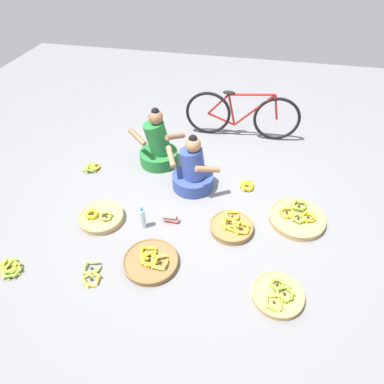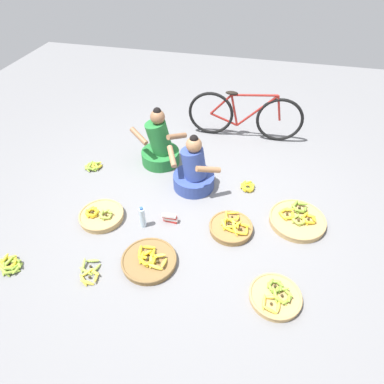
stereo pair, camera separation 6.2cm
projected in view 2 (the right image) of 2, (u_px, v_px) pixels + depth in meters
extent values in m
plane|color=slate|center=(196.00, 203.00, 4.04)|extent=(10.00, 10.00, 0.00)
cylinder|color=#334793|center=(194.00, 181.00, 4.21)|extent=(0.52, 0.52, 0.18)
cylinder|color=#334793|center=(194.00, 163.00, 4.03)|extent=(0.41, 0.37, 0.41)
sphere|color=#9E704C|center=(194.00, 145.00, 3.85)|extent=(0.19, 0.19, 0.19)
sphere|color=black|center=(194.00, 139.00, 3.80)|extent=(0.10, 0.10, 0.10)
cylinder|color=#9E704C|center=(172.00, 156.00, 4.01)|extent=(0.20, 0.31, 0.16)
cylinder|color=#9E704C|center=(208.00, 169.00, 3.82)|extent=(0.30, 0.22, 0.16)
cylinder|color=#237233|center=(161.00, 157.00, 4.60)|extent=(0.52, 0.52, 0.18)
cylinder|color=#237233|center=(159.00, 137.00, 4.40)|extent=(0.41, 0.36, 0.48)
sphere|color=#8C6042|center=(158.00, 117.00, 4.20)|extent=(0.19, 0.19, 0.19)
sphere|color=black|center=(157.00, 111.00, 4.14)|extent=(0.10, 0.10, 0.10)
cylinder|color=#8C6042|center=(139.00, 136.00, 4.26)|extent=(0.30, 0.23, 0.16)
cylinder|color=#8C6042|center=(177.00, 136.00, 4.26)|extent=(0.23, 0.29, 0.16)
torus|color=black|center=(211.00, 113.00, 5.00)|extent=(0.69, 0.06, 0.68)
torus|color=black|center=(280.00, 120.00, 4.85)|extent=(0.69, 0.06, 0.68)
cylinder|color=maroon|center=(257.00, 111.00, 4.83)|extent=(0.55, 0.05, 0.55)
cylinder|color=maroon|center=(234.00, 111.00, 4.89)|extent=(0.15, 0.04, 0.49)
cylinder|color=maroon|center=(255.00, 95.00, 4.68)|extent=(0.65, 0.05, 0.08)
cylinder|color=maroon|center=(224.00, 119.00, 5.02)|extent=(0.42, 0.04, 0.18)
cylinder|color=maroon|center=(221.00, 104.00, 4.87)|extent=(0.31, 0.04, 0.35)
cylinder|color=maroon|center=(279.00, 108.00, 4.73)|extent=(0.11, 0.04, 0.38)
ellipsoid|color=black|center=(232.00, 93.00, 4.72)|extent=(0.18, 0.08, 0.05)
cylinder|color=tan|center=(102.00, 216.00, 3.82)|extent=(0.50, 0.50, 0.07)
torus|color=tan|center=(101.00, 214.00, 3.80)|extent=(0.51, 0.51, 0.02)
ellipsoid|color=#9EB747|center=(110.00, 215.00, 3.76)|extent=(0.05, 0.12, 0.05)
ellipsoid|color=#9EB747|center=(109.00, 212.00, 3.78)|extent=(0.12, 0.08, 0.08)
ellipsoid|color=#9EB747|center=(105.00, 212.00, 3.79)|extent=(0.12, 0.09, 0.06)
ellipsoid|color=#9EB747|center=(101.00, 214.00, 3.76)|extent=(0.04, 0.12, 0.07)
ellipsoid|color=#9EB747|center=(102.00, 217.00, 3.73)|extent=(0.11, 0.10, 0.07)
ellipsoid|color=#9EB747|center=(106.00, 218.00, 3.72)|extent=(0.12, 0.07, 0.06)
sphere|color=#382D19|center=(106.00, 215.00, 3.76)|extent=(0.03, 0.03, 0.03)
ellipsoid|color=gold|center=(97.00, 213.00, 3.77)|extent=(0.05, 0.13, 0.07)
ellipsoid|color=gold|center=(96.00, 210.00, 3.81)|extent=(0.13, 0.09, 0.06)
ellipsoid|color=gold|center=(92.00, 209.00, 3.82)|extent=(0.13, 0.09, 0.07)
ellipsoid|color=gold|center=(90.00, 210.00, 3.81)|extent=(0.10, 0.12, 0.07)
ellipsoid|color=gold|center=(87.00, 214.00, 3.77)|extent=(0.10, 0.12, 0.07)
ellipsoid|color=gold|center=(89.00, 215.00, 3.74)|extent=(0.13, 0.05, 0.07)
ellipsoid|color=gold|center=(92.00, 215.00, 3.74)|extent=(0.13, 0.09, 0.08)
sphere|color=#382D19|center=(92.00, 212.00, 3.78)|extent=(0.03, 0.03, 0.03)
cylinder|color=brown|center=(149.00, 261.00, 3.36)|extent=(0.55, 0.55, 0.06)
torus|color=brown|center=(149.00, 259.00, 3.34)|extent=(0.56, 0.56, 0.02)
ellipsoid|color=yellow|center=(164.00, 263.00, 3.27)|extent=(0.04, 0.15, 0.08)
ellipsoid|color=yellow|center=(159.00, 256.00, 3.33)|extent=(0.16, 0.05, 0.08)
ellipsoid|color=yellow|center=(151.00, 261.00, 3.28)|extent=(0.07, 0.16, 0.07)
ellipsoid|color=yellow|center=(156.00, 267.00, 3.23)|extent=(0.15, 0.04, 0.07)
sphere|color=#382D19|center=(158.00, 261.00, 3.28)|extent=(0.03, 0.03, 0.03)
ellipsoid|color=gold|center=(153.00, 252.00, 3.36)|extent=(0.06, 0.16, 0.08)
ellipsoid|color=gold|center=(149.00, 247.00, 3.42)|extent=(0.16, 0.04, 0.06)
ellipsoid|color=gold|center=(140.00, 252.00, 3.37)|extent=(0.06, 0.16, 0.07)
ellipsoid|color=gold|center=(145.00, 258.00, 3.31)|extent=(0.16, 0.05, 0.07)
sphere|color=#382D19|center=(147.00, 252.00, 3.37)|extent=(0.03, 0.03, 0.03)
ellipsoid|color=gold|center=(154.00, 259.00, 3.30)|extent=(0.06, 0.15, 0.06)
ellipsoid|color=gold|center=(153.00, 255.00, 3.34)|extent=(0.15, 0.11, 0.07)
ellipsoid|color=gold|center=(146.00, 254.00, 3.35)|extent=(0.14, 0.11, 0.09)
ellipsoid|color=gold|center=(142.00, 257.00, 3.32)|extent=(0.04, 0.15, 0.07)
ellipsoid|color=gold|center=(143.00, 262.00, 3.27)|extent=(0.15, 0.10, 0.09)
ellipsoid|color=gold|center=(150.00, 263.00, 3.26)|extent=(0.14, 0.12, 0.07)
sphere|color=#382D19|center=(148.00, 259.00, 3.31)|extent=(0.03, 0.03, 0.03)
cylinder|color=tan|center=(275.00, 297.00, 3.05)|extent=(0.47, 0.47, 0.06)
torus|color=tan|center=(276.00, 295.00, 3.03)|extent=(0.49, 0.49, 0.02)
ellipsoid|color=#8CAD38|center=(289.00, 297.00, 2.99)|extent=(0.04, 0.14, 0.08)
ellipsoid|color=#8CAD38|center=(287.00, 292.00, 3.03)|extent=(0.12, 0.12, 0.07)
ellipsoid|color=#8CAD38|center=(282.00, 289.00, 3.05)|extent=(0.14, 0.05, 0.07)
ellipsoid|color=#8CAD38|center=(275.00, 293.00, 3.03)|extent=(0.07, 0.14, 0.05)
ellipsoid|color=#8CAD38|center=(275.00, 296.00, 3.00)|extent=(0.07, 0.14, 0.08)
ellipsoid|color=#8CAD38|center=(280.00, 301.00, 2.96)|extent=(0.14, 0.06, 0.08)
ellipsoid|color=#8CAD38|center=(287.00, 301.00, 2.97)|extent=(0.12, 0.13, 0.05)
sphere|color=#382D19|center=(282.00, 295.00, 3.01)|extent=(0.03, 0.03, 0.03)
ellipsoid|color=olive|center=(281.00, 287.00, 3.07)|extent=(0.04, 0.12, 0.07)
ellipsoid|color=olive|center=(279.00, 284.00, 3.09)|extent=(0.10, 0.11, 0.08)
ellipsoid|color=olive|center=(275.00, 282.00, 3.11)|extent=(0.12, 0.03, 0.06)
ellipsoid|color=olive|center=(270.00, 283.00, 3.10)|extent=(0.08, 0.12, 0.06)
ellipsoid|color=olive|center=(270.00, 288.00, 3.07)|extent=(0.08, 0.12, 0.05)
ellipsoid|color=olive|center=(275.00, 291.00, 3.04)|extent=(0.12, 0.04, 0.06)
ellipsoid|color=olive|center=(279.00, 290.00, 3.04)|extent=(0.10, 0.11, 0.07)
sphere|color=#382D19|center=(275.00, 286.00, 3.08)|extent=(0.03, 0.03, 0.03)
ellipsoid|color=yellow|center=(278.00, 306.00, 2.93)|extent=(0.05, 0.15, 0.05)
ellipsoid|color=yellow|center=(271.00, 297.00, 2.99)|extent=(0.15, 0.04, 0.07)
ellipsoid|color=yellow|center=(264.00, 302.00, 2.96)|extent=(0.03, 0.15, 0.06)
ellipsoid|color=yellow|center=(270.00, 310.00, 2.90)|extent=(0.15, 0.05, 0.07)
sphere|color=#382D19|center=(271.00, 304.00, 2.95)|extent=(0.03, 0.03, 0.03)
cylinder|color=tan|center=(297.00, 221.00, 3.77)|extent=(0.62, 0.62, 0.07)
torus|color=tan|center=(298.00, 219.00, 3.75)|extent=(0.64, 0.64, 0.02)
ellipsoid|color=gold|center=(314.00, 219.00, 3.70)|extent=(0.06, 0.14, 0.08)
ellipsoid|color=gold|center=(310.00, 216.00, 3.75)|extent=(0.14, 0.07, 0.06)
ellipsoid|color=gold|center=(304.00, 216.00, 3.74)|extent=(0.11, 0.12, 0.08)
ellipsoid|color=gold|center=(305.00, 220.00, 3.69)|extent=(0.11, 0.12, 0.07)
ellipsoid|color=gold|center=(310.00, 223.00, 3.66)|extent=(0.14, 0.08, 0.07)
sphere|color=#382D19|center=(309.00, 219.00, 3.71)|extent=(0.03, 0.03, 0.03)
ellipsoid|color=olive|center=(305.00, 209.00, 3.81)|extent=(0.07, 0.15, 0.09)
ellipsoid|color=olive|center=(302.00, 204.00, 3.88)|extent=(0.15, 0.09, 0.10)
ellipsoid|color=olive|center=(294.00, 205.00, 3.87)|extent=(0.10, 0.15, 0.08)
ellipsoid|color=olive|center=(295.00, 209.00, 3.81)|extent=(0.13, 0.14, 0.09)
ellipsoid|color=olive|center=(301.00, 211.00, 3.79)|extent=(0.15, 0.08, 0.08)
sphere|color=#382D19|center=(299.00, 208.00, 3.84)|extent=(0.03, 0.03, 0.03)
ellipsoid|color=yellow|center=(293.00, 214.00, 3.76)|extent=(0.04, 0.15, 0.07)
ellipsoid|color=yellow|center=(288.00, 210.00, 3.81)|extent=(0.15, 0.05, 0.09)
ellipsoid|color=yellow|center=(283.00, 210.00, 3.81)|extent=(0.13, 0.12, 0.06)
ellipsoid|color=yellow|center=(283.00, 216.00, 3.74)|extent=(0.13, 0.13, 0.06)
ellipsoid|color=yellow|center=(289.00, 218.00, 3.72)|extent=(0.15, 0.09, 0.06)
sphere|color=#382D19|center=(287.00, 214.00, 3.77)|extent=(0.03, 0.03, 0.03)
ellipsoid|color=#9EB747|center=(304.00, 221.00, 3.68)|extent=(0.04, 0.13, 0.08)
ellipsoid|color=#9EB747|center=(302.00, 218.00, 3.72)|extent=(0.12, 0.10, 0.06)
ellipsoid|color=#9EB747|center=(295.00, 217.00, 3.74)|extent=(0.12, 0.10, 0.06)
ellipsoid|color=#9EB747|center=(294.00, 219.00, 3.71)|extent=(0.05, 0.13, 0.05)
ellipsoid|color=#9EB747|center=(296.00, 222.00, 3.66)|extent=(0.13, 0.09, 0.08)
ellipsoid|color=#9EB747|center=(301.00, 223.00, 3.66)|extent=(0.12, 0.10, 0.06)
sphere|color=#382D19|center=(299.00, 220.00, 3.70)|extent=(0.03, 0.03, 0.03)
cylinder|color=olive|center=(231.00, 228.00, 3.68)|extent=(0.47, 0.47, 0.07)
torus|color=olive|center=(231.00, 226.00, 3.66)|extent=(0.49, 0.49, 0.02)
ellipsoid|color=yellow|center=(247.00, 230.00, 3.58)|extent=(0.04, 0.15, 0.05)
ellipsoid|color=yellow|center=(244.00, 225.00, 3.62)|extent=(0.14, 0.10, 0.09)
ellipsoid|color=yellow|center=(237.00, 225.00, 3.63)|extent=(0.12, 0.13, 0.08)
ellipsoid|color=yellow|center=(235.00, 230.00, 3.58)|extent=(0.10, 0.15, 0.06)
ellipsoid|color=yellow|center=(242.00, 233.00, 3.54)|extent=(0.15, 0.07, 0.07)
sphere|color=#382D19|center=(241.00, 229.00, 3.59)|extent=(0.03, 0.03, 0.03)
ellipsoid|color=yellow|center=(238.00, 217.00, 3.71)|extent=(0.03, 0.14, 0.09)
ellipsoid|color=yellow|center=(233.00, 213.00, 3.78)|extent=(0.15, 0.04, 0.07)
ellipsoid|color=yellow|center=(226.00, 216.00, 3.73)|extent=(0.06, 0.15, 0.08)
ellipsoid|color=yellow|center=(231.00, 221.00, 3.68)|extent=(0.14, 0.03, 0.09)
sphere|color=#382D19|center=(232.00, 217.00, 3.73)|extent=(0.03, 0.03, 0.03)
ellipsoid|color=yellow|center=(234.00, 224.00, 3.65)|extent=(0.06, 0.13, 0.05)
ellipsoid|color=yellow|center=(232.00, 221.00, 3.68)|extent=(0.13, 0.09, 0.06)
ellipsoid|color=yellow|center=(224.00, 221.00, 3.68)|extent=(0.09, 0.13, 0.07)
ellipsoid|color=yellow|center=(224.00, 225.00, 3.63)|extent=(0.10, 0.12, 0.08)
ellipsoid|color=yellow|center=(231.00, 227.00, 3.61)|extent=(0.12, 0.09, 0.08)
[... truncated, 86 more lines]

